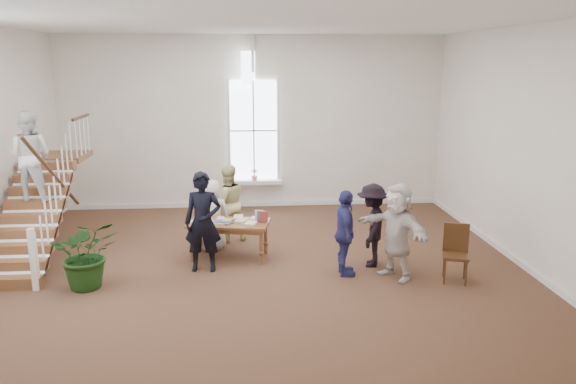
{
  "coord_description": "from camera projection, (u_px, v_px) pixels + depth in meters",
  "views": [
    {
      "loc": [
        -0.28,
        -10.25,
        3.84
      ],
      "look_at": [
        0.58,
        0.4,
        1.33
      ],
      "focal_mm": 35.0,
      "sensor_mm": 36.0,
      "label": 1
    }
  ],
  "objects": [
    {
      "name": "person_yellow",
      "position": [
        227.0,
        203.0,
        12.09
      ],
      "size": [
        0.99,
        0.88,
        1.68
      ],
      "primitive_type": "imported",
      "rotation": [
        0.0,
        0.0,
        3.49
      ],
      "color": "#DAD188",
      "rests_on": "ground"
    },
    {
      "name": "woman_cluster_b",
      "position": [
        372.0,
        225.0,
        10.63
      ],
      "size": [
        0.87,
        1.16,
        1.6
      ],
      "primitive_type": "imported",
      "rotation": [
        0.0,
        0.0,
        4.41
      ],
      "color": "black",
      "rests_on": "ground"
    },
    {
      "name": "woman_cluster_a",
      "position": [
        345.0,
        233.0,
        10.14
      ],
      "size": [
        0.41,
        0.94,
        1.59
      ],
      "primitive_type": "imported",
      "rotation": [
        0.0,
        0.0,
        1.55
      ],
      "color": "navy",
      "rests_on": "ground"
    },
    {
      "name": "library_table",
      "position": [
        228.0,
        226.0,
        11.07
      ],
      "size": [
        1.7,
        1.07,
        0.8
      ],
      "rotation": [
        0.0,
        0.0,
        -0.19
      ],
      "color": "brown",
      "rests_on": "ground"
    },
    {
      "name": "room_shell",
      "position": [
        255.0,
        192.0,
        15.02
      ],
      "size": [
        10.49,
        10.0,
        10.0
      ],
      "color": "silver",
      "rests_on": "ground"
    },
    {
      "name": "elderly_woman",
      "position": [
        212.0,
        215.0,
        11.61
      ],
      "size": [
        0.73,
        0.49,
        1.47
      ],
      "primitive_type": "imported",
      "rotation": [
        0.0,
        0.0,
        3.18
      ],
      "color": "silver",
      "rests_on": "ground"
    },
    {
      "name": "woman_cluster_c",
      "position": [
        397.0,
        231.0,
        10.0
      ],
      "size": [
        1.27,
        1.66,
        1.75
      ],
      "primitive_type": "imported",
      "rotation": [
        0.0,
        0.0,
        5.25
      ],
      "color": "silver",
      "rests_on": "ground"
    },
    {
      "name": "staircase",
      "position": [
        34.0,
        178.0,
        10.87
      ],
      "size": [
        1.1,
        4.1,
        2.92
      ],
      "color": "brown",
      "rests_on": "ground"
    },
    {
      "name": "side_chair",
      "position": [
        456.0,
        249.0,
        9.95
      ],
      "size": [
        0.56,
        0.56,
        1.02
      ],
      "rotation": [
        0.0,
        0.0,
        -0.31
      ],
      "color": "#3C2710",
      "rests_on": "ground"
    },
    {
      "name": "ground",
      "position": [
        260.0,
        264.0,
        10.85
      ],
      "size": [
        10.0,
        10.0,
        0.0
      ],
      "primitive_type": "plane",
      "color": "#4D2E1E",
      "rests_on": "ground"
    },
    {
      "name": "police_officer",
      "position": [
        203.0,
        222.0,
        10.34
      ],
      "size": [
        0.72,
        0.5,
        1.87
      ],
      "primitive_type": "imported",
      "rotation": [
        0.0,
        0.0,
        -0.08
      ],
      "color": "black",
      "rests_on": "ground"
    },
    {
      "name": "floor_plant",
      "position": [
        87.0,
        253.0,
        9.62
      ],
      "size": [
        1.31,
        1.21,
        1.23
      ],
      "primitive_type": "imported",
      "rotation": [
        0.0,
        0.0,
        0.26
      ],
      "color": "#173812",
      "rests_on": "ground"
    }
  ]
}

